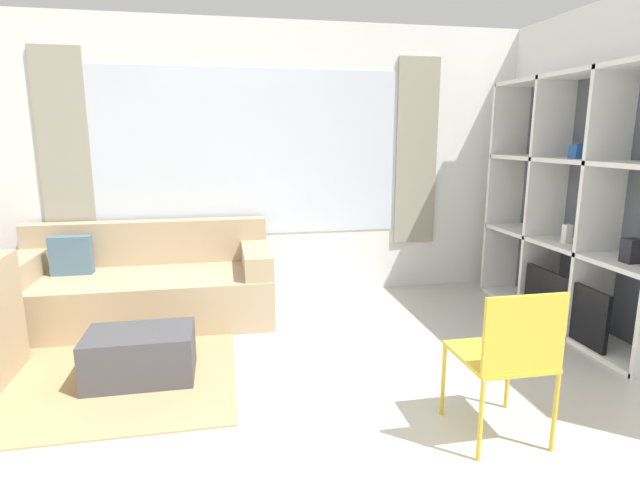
# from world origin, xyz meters

# --- Properties ---
(wall_back) EXTENTS (6.77, 0.11, 2.70)m
(wall_back) POSITION_xyz_m (0.00, 3.12, 1.36)
(wall_back) COLOR white
(wall_back) RESTS_ON ground_plane
(wall_right) EXTENTS (0.07, 4.29, 2.70)m
(wall_right) POSITION_xyz_m (2.82, 1.54, 1.35)
(wall_right) COLOR white
(wall_right) RESTS_ON ground_plane
(area_rug) EXTENTS (2.31, 1.63, 0.01)m
(area_rug) POSITION_xyz_m (-1.41, 1.51, 0.01)
(area_rug) COLOR tan
(area_rug) RESTS_ON ground_plane
(shelving_unit) EXTENTS (0.41, 2.06, 2.13)m
(shelving_unit) POSITION_xyz_m (2.61, 1.75, 1.02)
(shelving_unit) COLOR #515660
(shelving_unit) RESTS_ON ground_plane
(couch_main) EXTENTS (2.20, 0.99, 0.84)m
(couch_main) POSITION_xyz_m (-1.01, 2.59, 0.30)
(couch_main) COLOR tan
(couch_main) RESTS_ON ground_plane
(ottoman) EXTENTS (0.70, 0.45, 0.34)m
(ottoman) POSITION_xyz_m (-0.88, 1.38, 0.17)
(ottoman) COLOR #47474C
(ottoman) RESTS_ON ground_plane
(folding_chair) EXTENTS (0.44, 0.46, 0.86)m
(folding_chair) POSITION_xyz_m (1.14, 0.28, 0.52)
(folding_chair) COLOR gold
(folding_chair) RESTS_ON ground_plane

